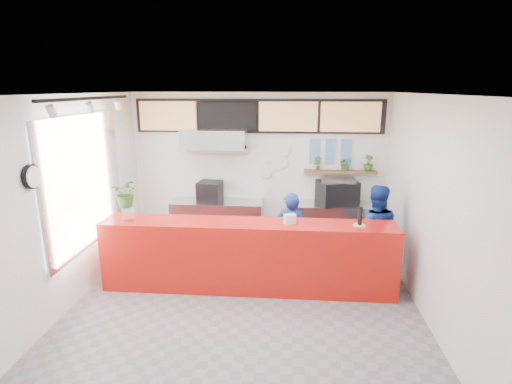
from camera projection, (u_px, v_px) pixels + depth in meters
The scene contains 45 objects.
floor at pixel (245, 301), 5.95m from camera, with size 5.00×5.00×0.00m, color slate.
ceiling at pixel (244, 94), 5.18m from camera, with size 5.00×5.00×0.00m, color silver.
wall_back at pixel (259, 169), 7.97m from camera, with size 5.00×5.00×0.00m, color white.
wall_left at pixel (73, 200), 5.77m from camera, with size 5.00×5.00×0.00m, color white.
wall_right at pixel (429, 209), 5.36m from camera, with size 5.00×5.00×0.00m, color white.
service_counter at pixel (248, 256), 6.19m from camera, with size 4.50×0.60×1.10m, color #B8140D.
cream_band at pixel (259, 113), 7.69m from camera, with size 5.00×0.02×0.80m, color beige.
prep_bench at pixel (218, 223), 8.02m from camera, with size 1.80×0.60×0.90m, color #B2B5BA.
panini_oven at pixel (210, 191), 7.86m from camera, with size 0.44×0.44×0.40m, color black.
extraction_hood at pixel (215, 138), 7.54m from camera, with size 1.20×0.70×0.35m, color #B2B5BA.
hood_lip at pixel (215, 149), 7.59m from camera, with size 1.20×0.70×0.08m, color #B2B5BA.
right_bench at pixel (333, 226), 7.83m from camera, with size 1.80×0.60×0.90m, color #B2B5BA.
espresso_machine at pixel (337, 193), 7.65m from camera, with size 0.71×0.51×0.46m, color black.
espresso_tray at pixel (338, 180), 7.59m from camera, with size 0.64×0.44×0.06m, color #A3A6AA.
herb_shelf at pixel (340, 172), 7.75m from camera, with size 1.40×0.18×0.04m, color brown.
menu_board_far_left at pixel (168, 116), 7.73m from camera, with size 1.10×0.10×0.55m, color tan.
menu_board_mid_left at pixel (227, 116), 7.64m from camera, with size 1.10×0.10×0.55m, color black.
menu_board_mid_right at pixel (288, 117), 7.55m from camera, with size 1.10×0.10×0.55m, color tan.
menu_board_far_right at pixel (350, 117), 7.45m from camera, with size 1.10×0.10×0.55m, color tan.
soffit at pixel (258, 116), 7.67m from camera, with size 4.80×0.04×0.65m, color black.
window_pane at pixel (84, 182), 6.00m from camera, with size 0.04×2.20×1.90m, color silver.
window_frame at pixel (85, 182), 6.00m from camera, with size 0.03×2.30×2.00m, color #B2B5BA.
wall_clock_rim at pixel (31, 177), 4.76m from camera, with size 0.30×0.30×0.05m, color black.
wall_clock_face at pixel (34, 177), 4.75m from camera, with size 0.26×0.26×0.02m, color white.
track_rail at pixel (89, 98), 5.37m from camera, with size 0.05×2.40×0.04m, color black.
dec_plate_a at pixel (266, 157), 7.87m from camera, with size 0.24×0.24×0.03m, color silver.
dec_plate_b at pixel (281, 162), 7.87m from camera, with size 0.24×0.24×0.03m, color silver.
dec_plate_c at pixel (266, 172), 7.95m from camera, with size 0.24×0.24×0.03m, color silver.
dec_plate_d at pixel (284, 150), 7.80m from camera, with size 0.24×0.24×0.03m, color silver.
photo_frame_a at pixel (315, 145), 7.74m from camera, with size 0.20×0.02×0.25m, color #598CBF.
photo_frame_b at pixel (331, 145), 7.71m from camera, with size 0.20×0.02×0.25m, color #598CBF.
photo_frame_c at pixel (346, 145), 7.69m from camera, with size 0.20×0.02×0.25m, color #598CBF.
photo_frame_d at pixel (314, 158), 7.80m from camera, with size 0.20×0.02×0.25m, color #598CBF.
photo_frame_e at pixel (330, 158), 7.78m from camera, with size 0.20×0.02×0.25m, color #598CBF.
photo_frame_f at pixel (346, 158), 7.75m from camera, with size 0.20×0.02×0.25m, color #598CBF.
staff_center at pixel (290, 234), 6.64m from camera, with size 0.52×0.34×1.43m, color navy.
staff_right at pixel (374, 232), 6.51m from camera, with size 0.77×0.60×1.59m, color navy.
herb_a at pixel (318, 163), 7.74m from camera, with size 0.15×0.10×0.28m, color #335D20.
herb_c at pixel (345, 164), 7.70m from camera, with size 0.25×0.21×0.27m, color #335D20.
herb_d at pixel (368, 163), 7.66m from camera, with size 0.17×0.16×0.31m, color #335D20.
glass_vase at pixel (128, 214), 6.10m from camera, with size 0.18×0.18×0.22m, color silver.
basil_vase at pixel (126, 193), 6.02m from camera, with size 0.40×0.34×0.44m, color #335D20.
napkin_holder at pixel (290, 219), 5.98m from camera, with size 0.17×0.10×0.14m, color silver.
white_plate at pixel (359, 225), 5.91m from camera, with size 0.18×0.18×0.01m, color silver.
pepper_mill at pixel (360, 216), 5.87m from camera, with size 0.07×0.07×0.27m, color black.
Camera 1 is at (0.60, -5.31, 3.08)m, focal length 28.00 mm.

